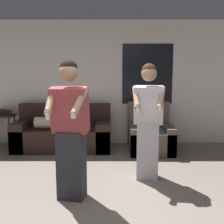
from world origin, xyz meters
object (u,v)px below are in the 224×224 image
Objects in this scene: couch at (63,133)px; side_table at (2,120)px; armchair at (149,136)px; person_right at (147,121)px; person_left at (69,130)px.

couch is 2.36× the size of side_table.
person_right reaches higher than armchair.
side_table is (-3.13, 0.35, 0.26)m from armchair.
armchair is at bearing -6.38° from side_table.
couch is 2.35m from person_left.
person_right reaches higher than couch.
person_left is (0.50, -2.23, 0.55)m from couch.
person_left is (1.84, -2.43, 0.32)m from side_table.
person_right is at bearing -31.98° from side_table.
armchair is 1.57m from person_right.
armchair is at bearing -4.61° from couch.
person_right is at bearing 31.42° from person_left.
person_right is at bearing -99.64° from armchair.
side_table is at bearing 173.62° from armchair.
person_left is (-1.28, -2.08, 0.57)m from armchair.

